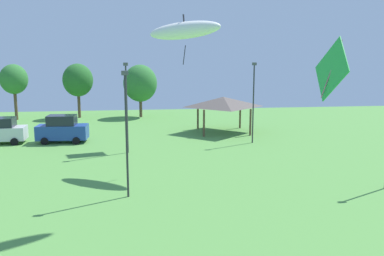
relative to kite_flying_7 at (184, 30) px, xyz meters
The scene contains 11 objects.
kite_flying_7 is the anchor object (origin of this frame).
kite_flying_8 15.06m from the kite_flying_7, 77.75° to the right, with size 0.59×2.13×2.09m.
parked_car_leftmost 19.82m from the kite_flying_7, 146.83° to the left, with size 4.08×2.23×2.30m.
parked_car_second_from_left 16.01m from the kite_flying_7, 135.73° to the left, with size 4.46×2.20×2.46m.
park_pavilion 15.13m from the kite_flying_7, 67.35° to the left, with size 5.90×5.31×3.60m.
light_post_0 11.38m from the kite_flying_7, 46.86° to the left, with size 0.36×0.20×7.08m.
light_post_1 8.30m from the kite_flying_7, 129.05° to the left, with size 0.36×0.20×7.13m.
light_post_2 8.57m from the kite_flying_7, 124.25° to the right, with size 0.36×0.20×6.88m.
treeline_tree_1 30.13m from the kite_flying_7, 126.81° to the left, with size 3.23×3.23×6.68m.
treeline_tree_2 27.26m from the kite_flying_7, 113.12° to the left, with size 3.68×3.68×6.72m.
treeline_tree_3 24.90m from the kite_flying_7, 96.85° to the left, with size 4.20×4.20×6.57m.
Camera 1 is at (-1.88, 1.69, 7.64)m, focal length 38.00 mm.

